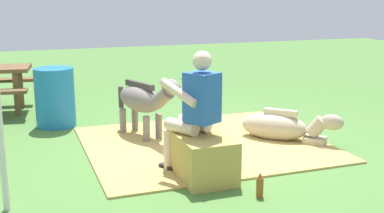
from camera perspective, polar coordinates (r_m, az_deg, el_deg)
ground_plane at (r=6.17m, az=1.48°, el=-5.06°), size 24.00×24.00×0.00m
hay_patch at (r=6.38m, az=1.45°, el=-4.32°), size 2.61×2.98×0.02m
hay_bale at (r=5.19m, az=1.33°, el=-5.89°), size 0.75×0.52×0.46m
person_seated at (r=5.17m, az=0.22°, el=-0.11°), size 0.72×0.59×1.34m
pony_standing at (r=6.56m, az=-5.59°, el=0.76°), size 1.29×0.67×0.89m
pony_lying at (r=6.61m, az=10.28°, el=-2.30°), size 1.13×1.15×0.42m
soda_bottle at (r=4.82m, az=7.84°, el=-8.99°), size 0.07×0.07×0.25m
water_barrel at (r=7.44m, az=-15.52°, el=1.03°), size 0.57×0.57×0.86m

